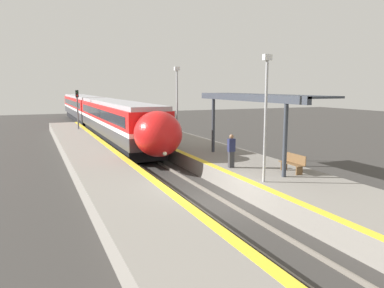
{
  "coord_description": "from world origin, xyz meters",
  "views": [
    {
      "loc": [
        -6.71,
        -13.72,
        4.95
      ],
      "look_at": [
        0.6,
        3.25,
        2.12
      ],
      "focal_mm": 35.0,
      "sensor_mm": 36.0,
      "label": 1
    }
  ],
  "objects_px": {
    "train": "(97,112)",
    "person_waiting": "(231,150)",
    "railway_signal": "(78,109)",
    "platform_bench": "(293,163)",
    "lamppost_near": "(266,110)",
    "lamppost_mid": "(177,102)"
  },
  "relations": [
    {
      "from": "lamppost_near",
      "to": "lamppost_mid",
      "type": "xyz_separation_m",
      "value": [
        0.0,
        10.45,
        0.0
      ]
    },
    {
      "from": "person_waiting",
      "to": "platform_bench",
      "type": "bearing_deg",
      "value": -43.68
    },
    {
      "from": "railway_signal",
      "to": "person_waiting",
      "type": "bearing_deg",
      "value": -76.79
    },
    {
      "from": "railway_signal",
      "to": "lamppost_mid",
      "type": "xyz_separation_m",
      "value": [
        4.92,
        -14.26,
        1.14
      ]
    },
    {
      "from": "railway_signal",
      "to": "train",
      "type": "bearing_deg",
      "value": 60.38
    },
    {
      "from": "train",
      "to": "person_waiting",
      "type": "distance_m",
      "value": 26.1
    },
    {
      "from": "train",
      "to": "platform_bench",
      "type": "relative_size",
      "value": 30.35
    },
    {
      "from": "person_waiting",
      "to": "lamppost_mid",
      "type": "height_order",
      "value": "lamppost_mid"
    },
    {
      "from": "platform_bench",
      "to": "railway_signal",
      "type": "height_order",
      "value": "railway_signal"
    },
    {
      "from": "person_waiting",
      "to": "lamppost_mid",
      "type": "bearing_deg",
      "value": 91.07
    },
    {
      "from": "lamppost_mid",
      "to": "platform_bench",
      "type": "bearing_deg",
      "value": -75.96
    },
    {
      "from": "train",
      "to": "lamppost_mid",
      "type": "distance_m",
      "value": 18.91
    },
    {
      "from": "train",
      "to": "railway_signal",
      "type": "xyz_separation_m",
      "value": [
        -2.51,
        -4.41,
        0.66
      ]
    },
    {
      "from": "platform_bench",
      "to": "lamppost_near",
      "type": "relative_size",
      "value": 0.28
    },
    {
      "from": "train",
      "to": "person_waiting",
      "type": "relative_size",
      "value": 27.28
    },
    {
      "from": "platform_bench",
      "to": "railway_signal",
      "type": "bearing_deg",
      "value": 107.09
    },
    {
      "from": "platform_bench",
      "to": "railway_signal",
      "type": "relative_size",
      "value": 0.33
    },
    {
      "from": "train",
      "to": "platform_bench",
      "type": "xyz_separation_m",
      "value": [
        4.77,
        -28.09,
        -0.83
      ]
    },
    {
      "from": "platform_bench",
      "to": "lamppost_near",
      "type": "bearing_deg",
      "value": -156.52
    },
    {
      "from": "lamppost_mid",
      "to": "railway_signal",
      "type": "bearing_deg",
      "value": 109.06
    },
    {
      "from": "railway_signal",
      "to": "lamppost_near",
      "type": "bearing_deg",
      "value": -78.73
    },
    {
      "from": "train",
      "to": "lamppost_near",
      "type": "height_order",
      "value": "lamppost_near"
    }
  ]
}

